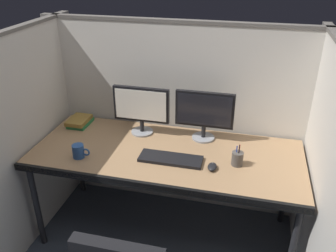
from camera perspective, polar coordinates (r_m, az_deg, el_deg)
The scene contains 11 objects.
cubicle_partition_rear at distance 2.85m, azimuth 1.89°, elevation 1.16°, with size 2.21×0.06×1.57m.
cubicle_partition_left at distance 2.78m, azimuth -21.15°, elevation -1.54°, with size 0.06×1.41×1.57m.
cubicle_partition_right at distance 2.38m, azimuth 23.24°, elevation -7.01°, with size 0.06×1.41×1.57m.
desk at distance 2.51m, azimuth -0.34°, elevation -5.30°, with size 1.90×0.80×0.74m.
monitor_left at distance 2.66m, azimuth -4.36°, elevation 3.05°, with size 0.43×0.17×0.37m.
monitor_right at distance 2.58m, azimuth 5.93°, elevation 2.19°, with size 0.43×0.17×0.37m.
keyboard_main at distance 2.39m, azimuth 0.44°, elevation -5.34°, with size 0.43×0.15×0.02m, color black.
computer_mouse at distance 2.32m, azimuth 7.19°, elevation -6.57°, with size 0.06×0.10×0.04m.
book_stack at distance 2.94m, azimuth -14.14°, elevation 0.72°, with size 0.16×0.22×0.06m.
coffee_mug at distance 2.49m, azimuth -14.28°, elevation -3.98°, with size 0.13×0.08×0.09m.
pen_cup at distance 2.37m, azimuth 11.18°, elevation -5.19°, with size 0.08×0.08×0.16m.
Camera 1 is at (0.52, -1.77, 2.03)m, focal length 37.60 mm.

